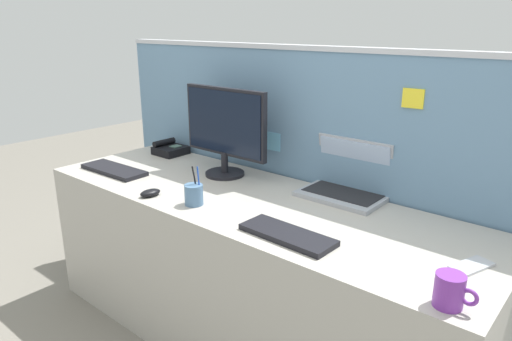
{
  "coord_description": "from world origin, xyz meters",
  "views": [
    {
      "loc": [
        1.32,
        -1.51,
        1.53
      ],
      "look_at": [
        0.0,
        0.05,
        0.88
      ],
      "focal_mm": 32.76,
      "sensor_mm": 36.0,
      "label": 1
    }
  ],
  "objects": [
    {
      "name": "ground_plane",
      "position": [
        0.0,
        0.0,
        0.0
      ],
      "size": [
        10.0,
        10.0,
        0.0
      ],
      "primitive_type": "plane",
      "color": "slate"
    },
    {
      "name": "desk",
      "position": [
        0.0,
        0.0,
        0.38
      ],
      "size": [
        2.23,
        0.72,
        0.76
      ],
      "primitive_type": "cube",
      "color": "#ADA89E",
      "rests_on": "ground_plane"
    },
    {
      "name": "cubicle_divider",
      "position": [
        0.0,
        0.4,
        0.71
      ],
      "size": [
        2.55,
        0.08,
        1.42
      ],
      "color": "#6084A3",
      "rests_on": "ground_plane"
    },
    {
      "name": "desktop_monitor",
      "position": [
        -0.32,
        0.18,
        1.01
      ],
      "size": [
        0.53,
        0.21,
        0.46
      ],
      "color": "black",
      "rests_on": "desk"
    },
    {
      "name": "laptop",
      "position": [
        0.32,
        0.33,
        0.82
      ],
      "size": [
        0.38,
        0.26,
        0.26
      ],
      "color": "#9EA0A8",
      "rests_on": "desk"
    },
    {
      "name": "desk_phone",
      "position": [
        -0.86,
        0.26,
        0.79
      ],
      "size": [
        0.17,
        0.17,
        0.08
      ],
      "color": "black",
      "rests_on": "desk"
    },
    {
      "name": "keyboard_main",
      "position": [
        0.38,
        -0.22,
        0.77
      ],
      "size": [
        0.38,
        0.15,
        0.02
      ],
      "primitive_type": "cube",
      "rotation": [
        0.0,
        0.0,
        -0.03
      ],
      "color": "black",
      "rests_on": "desk"
    },
    {
      "name": "keyboard_spare",
      "position": [
        -0.81,
        -0.17,
        0.77
      ],
      "size": [
        0.41,
        0.16,
        0.02
      ],
      "primitive_type": "cube",
      "rotation": [
        0.0,
        0.0,
        0.03
      ],
      "color": "black",
      "rests_on": "desk"
    },
    {
      "name": "computer_mouse_right_hand",
      "position": [
        -0.37,
        -0.28,
        0.77
      ],
      "size": [
        0.07,
        0.11,
        0.03
      ],
      "primitive_type": "ellipsoid",
      "rotation": [
        0.0,
        0.0,
        -0.14
      ],
      "color": "black",
      "rests_on": "desk"
    },
    {
      "name": "pen_cup",
      "position": [
        -0.13,
        -0.22,
        0.8
      ],
      "size": [
        0.08,
        0.08,
        0.17
      ],
      "color": "#4C7093",
      "rests_on": "desk"
    },
    {
      "name": "cell_phone_silver_slab",
      "position": [
        0.98,
        -0.01,
        0.76
      ],
      "size": [
        0.12,
        0.17,
        0.01
      ],
      "primitive_type": "cube",
      "rotation": [
        0.0,
        0.0,
        -0.34
      ],
      "color": "#B7BAC1",
      "rests_on": "desk"
    },
    {
      "name": "coffee_mug",
      "position": [
        0.99,
        -0.28,
        0.81
      ],
      "size": [
        0.12,
        0.08,
        0.1
      ],
      "color": "purple",
      "rests_on": "desk"
    }
  ]
}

